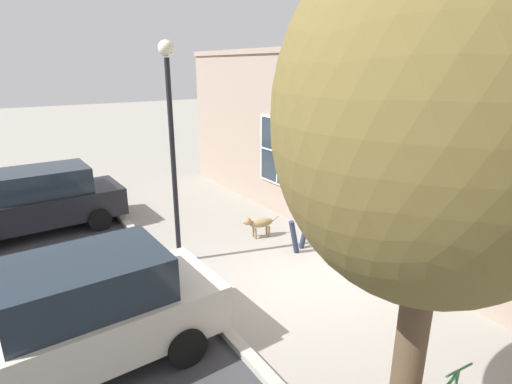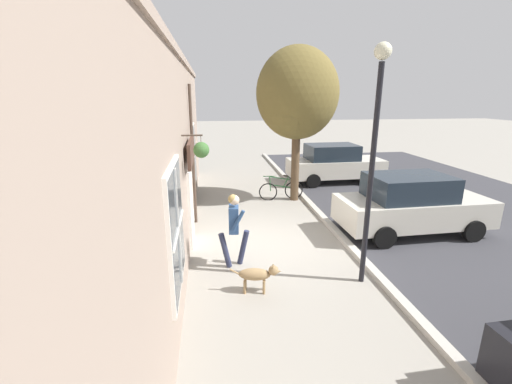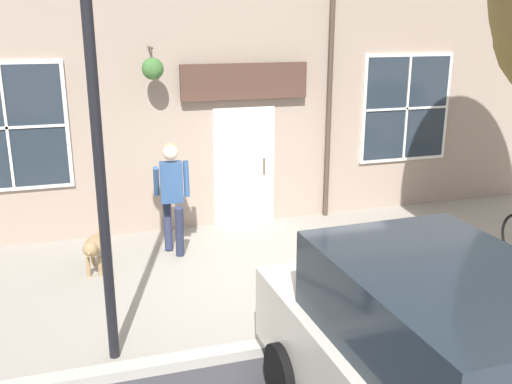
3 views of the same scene
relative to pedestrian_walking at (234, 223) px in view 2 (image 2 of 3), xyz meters
name	(u,v)px [view 2 (image 2 of 3)]	position (x,y,z in m)	size (l,w,h in m)	color
ground_plane	(272,243)	(1.11, 1.15, -1.08)	(90.00, 90.00, 0.00)	gray
curb_and_road	(464,231)	(6.95, 1.15, -1.06)	(10.10, 28.00, 0.12)	#B2ADA3
storefront_facade	(180,158)	(-1.23, 1.15, 1.36)	(0.95, 18.00, 4.87)	gray
pedestrian_walking	(234,223)	(0.00, 0.00, 0.00)	(0.75, 0.58, 1.77)	#282D47
dog_on_leash	(258,274)	(0.39, -1.21, -0.68)	(1.06, 0.38, 0.63)	#997A51
street_tree_by_curb	(296,98)	(2.64, 4.96, 2.76)	(2.98, 2.68, 5.62)	brown
leaning_bicycle	(281,190)	(2.18, 5.09, -0.70)	(1.74, 0.22, 1.01)	black
parked_car_mid_block	(411,204)	(5.25, 1.32, -0.20)	(4.35, 2.04, 1.75)	beige
parked_car_far_end	(334,163)	(5.18, 7.48, -0.20)	(4.35, 2.04, 1.75)	beige
street_lamp	(375,135)	(2.70, -1.10, 2.10)	(0.32, 0.32, 4.87)	black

